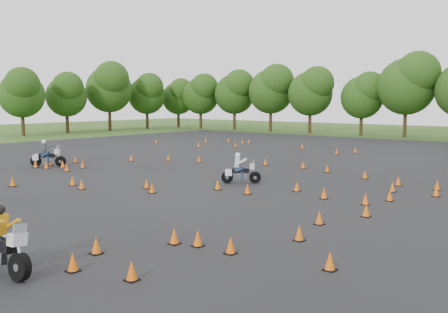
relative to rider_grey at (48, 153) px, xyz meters
name	(u,v)px	position (x,y,z in m)	size (l,w,h in m)	color
ground	(170,189)	(11.79, -0.77, -0.87)	(140.00, 140.00, 0.00)	#2D5119
asphalt_pad	(246,174)	(11.79, 5.23, -0.86)	(62.00, 62.00, 0.00)	black
treeline	(440,96)	(13.53, 34.65, 3.78)	(86.71, 32.20, 10.78)	#234313
traffic_cones	(241,171)	(11.72, 4.81, -0.64)	(35.96, 32.58, 0.45)	#E85D09
rider_grey	(48,153)	(0.00, 0.00, 0.00)	(2.23, 0.69, 1.72)	#3B3F42
rider_white	(241,168)	(13.40, 2.64, -0.09)	(2.01, 0.62, 1.55)	silver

